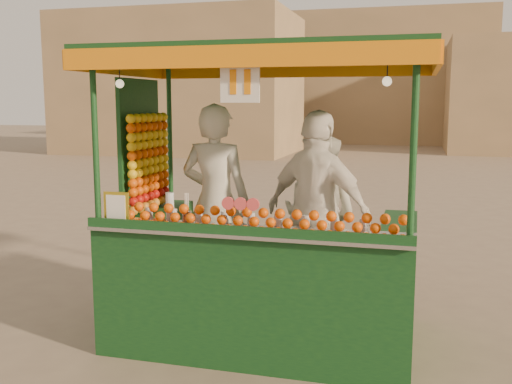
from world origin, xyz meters
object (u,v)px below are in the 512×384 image
(vendor_left, at_px, (216,201))
(juice_cart, at_px, (255,250))
(vendor_right, at_px, (318,212))
(vendor_middle, at_px, (319,217))

(vendor_left, bearing_deg, juice_cart, 150.41)
(vendor_left, xyz_separation_m, vendor_right, (1.05, -0.20, -0.03))
(juice_cart, height_order, vendor_right, juice_cart)
(vendor_middle, bearing_deg, juice_cart, 61.31)
(vendor_right, bearing_deg, vendor_middle, -58.75)
(vendor_left, bearing_deg, vendor_middle, -164.48)
(juice_cart, distance_m, vendor_left, 0.70)
(juice_cart, relative_size, vendor_left, 1.56)
(juice_cart, relative_size, vendor_middle, 1.85)
(vendor_middle, distance_m, vendor_right, 0.45)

